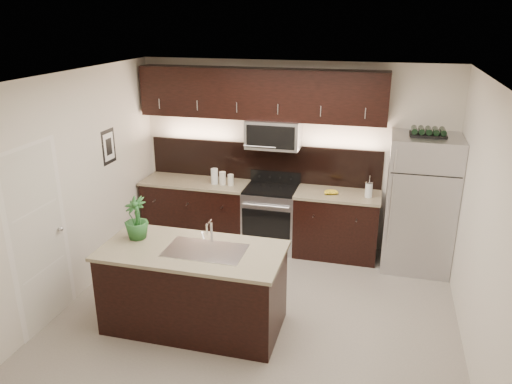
% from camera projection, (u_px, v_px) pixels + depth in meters
% --- Properties ---
extents(ground, '(4.50, 4.50, 0.00)m').
position_uv_depth(ground, '(259.00, 309.00, 5.90)').
color(ground, gray).
rests_on(ground, ground).
extents(room_walls, '(4.52, 4.02, 2.71)m').
position_uv_depth(room_walls, '(248.00, 173.00, 5.32)').
color(room_walls, beige).
rests_on(room_walls, ground).
extents(counter_run, '(3.51, 0.65, 0.94)m').
position_uv_depth(counter_run, '(257.00, 216.00, 7.39)').
color(counter_run, black).
rests_on(counter_run, ground).
extents(upper_fixtures, '(3.49, 0.40, 1.66)m').
position_uv_depth(upper_fixtures, '(262.00, 102.00, 6.95)').
color(upper_fixtures, black).
rests_on(upper_fixtures, counter_run).
extents(island, '(1.96, 0.96, 0.94)m').
position_uv_depth(island, '(194.00, 288.00, 5.46)').
color(island, black).
rests_on(island, ground).
extents(sink_faucet, '(0.84, 0.50, 0.28)m').
position_uv_depth(sink_faucet, '(206.00, 249.00, 5.27)').
color(sink_faucet, silver).
rests_on(sink_faucet, island).
extents(refrigerator, '(0.89, 0.80, 1.84)m').
position_uv_depth(refrigerator, '(420.00, 203.00, 6.65)').
color(refrigerator, '#B2B2B7').
rests_on(refrigerator, ground).
extents(wine_rack, '(0.45, 0.28, 0.11)m').
position_uv_depth(wine_rack, '(428.00, 132.00, 6.32)').
color(wine_rack, black).
rests_on(wine_rack, refrigerator).
extents(plant, '(0.35, 0.35, 0.48)m').
position_uv_depth(plant, '(136.00, 218.00, 5.49)').
color(plant, '#235724').
rests_on(plant, island).
extents(canisters, '(0.34, 0.11, 0.23)m').
position_uv_depth(canisters, '(221.00, 178.00, 7.28)').
color(canisters, silver).
rests_on(canisters, counter_run).
extents(french_press, '(0.10, 0.10, 0.30)m').
position_uv_depth(french_press, '(369.00, 189.00, 6.77)').
color(french_press, silver).
rests_on(french_press, counter_run).
extents(bananas, '(0.24, 0.21, 0.06)m').
position_uv_depth(bananas, '(327.00, 192.00, 6.91)').
color(bananas, gold).
rests_on(bananas, counter_run).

